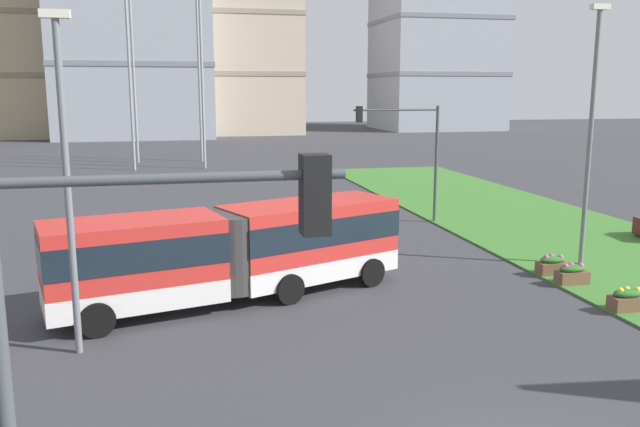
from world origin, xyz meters
TOP-DOWN VIEW (x-y plane):
  - articulated_bus at (-4.09, 11.47)m, footprint 11.91×6.07m
  - flower_planter_2 at (7.68, 7.52)m, footprint 1.10×0.56m
  - flower_planter_3 at (7.68, 10.43)m, footprint 1.10×0.56m
  - flower_planter_4 at (7.68, 11.67)m, footprint 1.10×0.56m
  - traffic_light_near_left at (-6.45, -3.00)m, footprint 3.38×0.28m
  - traffic_light_far_right at (5.78, 22.00)m, footprint 4.52×0.28m
  - streetlight_left at (-8.50, 7.92)m, footprint 0.70×0.28m
  - streetlight_median at (9.58, 12.70)m, footprint 0.70×0.28m
  - apartment_tower_eastcentre at (39.56, 100.28)m, footprint 19.84×18.11m

SIDE VIEW (x-z plane):
  - flower_planter_2 at x=7.68m, z-range 0.06..0.80m
  - flower_planter_3 at x=7.68m, z-range 0.06..0.80m
  - flower_planter_4 at x=7.68m, z-range 0.06..0.80m
  - articulated_bus at x=-4.09m, z-range 0.15..3.15m
  - traffic_light_far_right at x=5.78m, z-range 1.17..7.19m
  - traffic_light_near_left at x=-6.45m, z-range 1.11..7.29m
  - streetlight_left at x=-8.50m, z-range 0.44..9.13m
  - streetlight_median at x=9.58m, z-range 0.45..10.34m
  - apartment_tower_eastcentre at x=39.56m, z-range 0.02..36.36m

